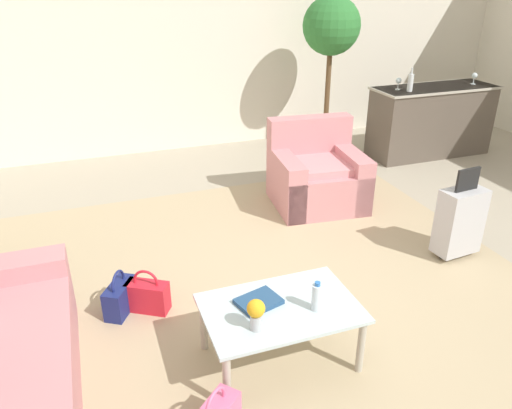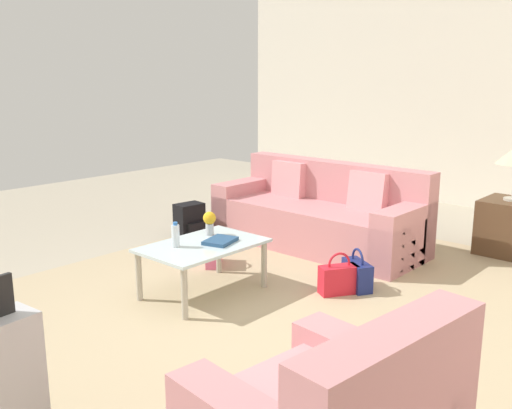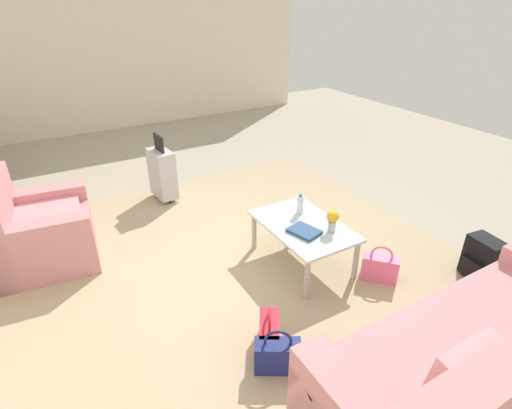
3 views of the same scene
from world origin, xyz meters
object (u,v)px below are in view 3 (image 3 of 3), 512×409
(couch, at_px, (489,367))
(backpack_black, at_px, (482,259))
(coffee_table_book, at_px, (304,231))
(flower_vase, at_px, (332,219))
(handbag_navy, at_px, (277,355))
(suitcase_silver, at_px, (162,173))
(handbag_pink, at_px, (380,267))
(handbag_red, at_px, (269,334))
(armchair, at_px, (37,234))
(water_bottle, at_px, (300,204))
(coffee_table, at_px, (303,230))

(couch, xyz_separation_m, backpack_black, (0.79, -1.19, -0.11))
(coffee_table_book, distance_m, flower_vase, 0.27)
(couch, relative_size, handbag_navy, 6.29)
(suitcase_silver, distance_m, backpack_black, 3.60)
(handbag_pink, bearing_deg, coffee_table_book, 50.74)
(handbag_red, bearing_deg, suitcase_silver, -2.75)
(armchair, relative_size, backpack_black, 2.53)
(coffee_table_book, bearing_deg, water_bottle, -45.21)
(handbag_pink, xyz_separation_m, backpack_black, (-0.43, -0.83, 0.06))
(backpack_black, bearing_deg, flower_vase, 55.65)
(coffee_table, distance_m, handbag_red, 1.14)
(flower_vase, xyz_separation_m, suitcase_silver, (2.22, 0.85, -0.20))
(couch, xyz_separation_m, coffee_table_book, (1.67, 0.18, 0.14))
(coffee_table_book, relative_size, flower_vase, 1.31)
(coffee_table_book, bearing_deg, suitcase_silver, 0.45)
(handbag_red, relative_size, handbag_navy, 1.00)
(water_bottle, distance_m, flower_vase, 0.42)
(handbag_red, xyz_separation_m, backpack_black, (-0.26, -2.12, 0.06))
(coffee_table_book, bearing_deg, handbag_red, 113.78)
(coffee_table_book, height_order, suitcase_silver, suitcase_silver)
(handbag_red, relative_size, backpack_black, 0.89)
(flower_vase, bearing_deg, armchair, 56.64)
(flower_vase, bearing_deg, coffee_table, 34.29)
(couch, distance_m, coffee_table_book, 1.69)
(handbag_pink, height_order, handbag_navy, same)
(coffee_table, relative_size, flower_vase, 4.83)
(coffee_table_book, height_order, flower_vase, flower_vase)
(armchair, height_order, handbag_red, armchair)
(coffee_table, xyz_separation_m, flower_vase, (-0.22, -0.15, 0.18))
(handbag_navy, bearing_deg, handbag_red, -15.09)
(couch, xyz_separation_m, armchair, (3.10, 2.27, 0.00))
(suitcase_silver, xyz_separation_m, backpack_black, (-3.00, -1.99, -0.16))
(water_bottle, xyz_separation_m, handbag_pink, (-0.76, -0.36, -0.39))
(handbag_red, xyz_separation_m, handbag_navy, (-0.20, 0.05, 0.00))
(coffee_table_book, relative_size, handbag_red, 0.75)
(coffee_table_book, bearing_deg, armchair, 39.82)
(water_bottle, relative_size, flower_vase, 1.00)
(flower_vase, relative_size, suitcase_silver, 0.24)
(couch, bearing_deg, handbag_red, 41.59)
(armchair, xyz_separation_m, flower_vase, (-1.53, -2.32, 0.25))
(handbag_pink, relative_size, backpack_black, 0.89)
(flower_vase, relative_size, backpack_black, 0.51)
(flower_vase, xyz_separation_m, handbag_pink, (-0.34, -0.31, -0.42))
(coffee_table_book, height_order, backpack_black, coffee_table_book)
(water_bottle, relative_size, backpack_black, 0.51)
(armchair, bearing_deg, backpack_black, -123.68)
(handbag_navy, xyz_separation_m, backpack_black, (-0.06, -2.17, 0.06))
(armchair, relative_size, handbag_red, 2.83)
(flower_vase, xyz_separation_m, handbag_red, (-0.52, 0.98, -0.42))
(couch, relative_size, coffee_table, 2.27)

